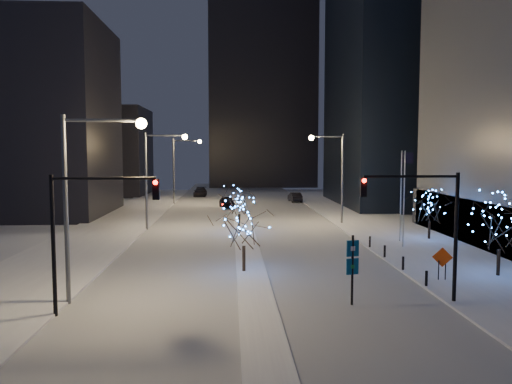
{
  "coord_description": "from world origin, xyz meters",
  "views": [
    {
      "loc": [
        -1.38,
        -24.42,
        8.12
      ],
      "look_at": [
        0.57,
        13.4,
        5.0
      ],
      "focal_mm": 35.0,
      "sensor_mm": 36.0,
      "label": 1
    }
  ],
  "objects": [
    {
      "name": "traffic_signal_west",
      "position": [
        -8.44,
        -0.0,
        4.76
      ],
      "size": [
        5.26,
        0.43,
        7.0
      ],
      "color": "black",
      "rests_on": "ground"
    },
    {
      "name": "wayfinding_sign",
      "position": [
        5.0,
        1.0,
        2.29
      ],
      "size": [
        0.67,
        0.2,
        3.74
      ],
      "rotation": [
        0.0,
        0.0,
        0.18
      ],
      "color": "black",
      "rests_on": "ground"
    },
    {
      "name": "horizon_block",
      "position": [
        6.0,
        92.0,
        21.0
      ],
      "size": [
        24.0,
        14.0,
        42.0
      ],
      "primitive_type": "cube",
      "color": "black",
      "rests_on": "ground"
    },
    {
      "name": "street_lamp_east",
      "position": [
        10.08,
        30.0,
        6.45
      ],
      "size": [
        3.9,
        0.56,
        10.0
      ],
      "color": "#595E66",
      "rests_on": "ground"
    },
    {
      "name": "east_sidewalk",
      "position": [
        15.0,
        20.0,
        0.07
      ],
      "size": [
        10.0,
        90.0,
        0.15
      ],
      "primitive_type": "cube",
      "color": "white",
      "rests_on": "ground"
    },
    {
      "name": "street_lamp_w_far",
      "position": [
        -8.94,
        52.0,
        6.5
      ],
      "size": [
        4.4,
        0.56,
        10.0
      ],
      "color": "#595E66",
      "rests_on": "ground"
    },
    {
      "name": "bollards",
      "position": [
        10.2,
        10.0,
        0.6
      ],
      "size": [
        0.16,
        12.16,
        0.9
      ],
      "color": "black",
      "rests_on": "east_sidewalk"
    },
    {
      "name": "car_mid",
      "position": [
        8.95,
        54.55,
        0.75
      ],
      "size": [
        1.91,
        4.67,
        1.5
      ],
      "primitive_type": "imported",
      "rotation": [
        0.0,
        0.0,
        3.21
      ],
      "color": "black",
      "rests_on": "ground"
    },
    {
      "name": "filler_west_far",
      "position": [
        -26.0,
        70.0,
        8.0
      ],
      "size": [
        18.0,
        16.0,
        16.0
      ],
      "primitive_type": "cube",
      "color": "black",
      "rests_on": "ground"
    },
    {
      "name": "car_near",
      "position": [
        -1.86,
        46.73,
        0.81
      ],
      "size": [
        2.6,
        4.97,
        1.62
      ],
      "primitive_type": "imported",
      "rotation": [
        0.0,
        0.0,
        0.15
      ],
      "color": "black",
      "rests_on": "ground"
    },
    {
      "name": "median",
      "position": [
        0.0,
        30.0,
        0.07
      ],
      "size": [
        2.0,
        80.0,
        0.15
      ],
      "primitive_type": "cube",
      "color": "white",
      "rests_on": "ground"
    },
    {
      "name": "holiday_tree_plaza_near",
      "position": [
        15.8,
        6.23,
        3.44
      ],
      "size": [
        4.9,
        4.9,
        5.22
      ],
      "color": "black",
      "rests_on": "east_sidewalk"
    },
    {
      "name": "construction_sign",
      "position": [
        11.71,
        5.33,
        1.37
      ],
      "size": [
        1.2,
        0.38,
        2.03
      ],
      "rotation": [
        0.0,
        0.0,
        -0.27
      ],
      "color": "black",
      "rests_on": "east_sidewalk"
    },
    {
      "name": "filler_west_near",
      "position": [
        -28.0,
        40.0,
        12.0
      ],
      "size": [
        22.0,
        18.0,
        24.0
      ],
      "primitive_type": "cube",
      "color": "black",
      "rests_on": "ground"
    },
    {
      "name": "flagpoles",
      "position": [
        13.37,
        17.25,
        4.8
      ],
      "size": [
        1.35,
        2.6,
        8.0
      ],
      "color": "silver",
      "rests_on": "east_sidewalk"
    },
    {
      "name": "west_sidewalk",
      "position": [
        -14.0,
        20.0,
        0.07
      ],
      "size": [
        8.0,
        90.0,
        0.15
      ],
      "primitive_type": "cube",
      "color": "white",
      "rests_on": "ground"
    },
    {
      "name": "ground",
      "position": [
        0.0,
        0.0,
        0.0
      ],
      "size": [
        160.0,
        160.0,
        0.0
      ],
      "primitive_type": "plane",
      "color": "white",
      "rests_on": "ground"
    },
    {
      "name": "holiday_tree_plaza_far",
      "position": [
        16.71,
        19.66,
        2.98
      ],
      "size": [
        4.22,
        4.22,
        4.37
      ],
      "color": "black",
      "rests_on": "east_sidewalk"
    },
    {
      "name": "car_far",
      "position": [
        -6.78,
        65.22,
        0.78
      ],
      "size": [
        2.26,
        5.43,
        1.57
      ],
      "primitive_type": "imported",
      "rotation": [
        0.0,
        0.0,
        -0.01
      ],
      "color": "black",
      "rests_on": "ground"
    },
    {
      "name": "road",
      "position": [
        0.0,
        35.0,
        0.01
      ],
      "size": [
        20.0,
        130.0,
        0.02
      ],
      "primitive_type": "cube",
      "color": "#A3A8B1",
      "rests_on": "ground"
    },
    {
      "name": "street_lamp_w_near",
      "position": [
        -8.94,
        2.0,
        6.5
      ],
      "size": [
        4.4,
        0.56,
        10.0
      ],
      "color": "#595E66",
      "rests_on": "ground"
    },
    {
      "name": "traffic_signal_east",
      "position": [
        8.94,
        1.0,
        4.76
      ],
      "size": [
        5.26,
        0.43,
        7.0
      ],
      "color": "black",
      "rests_on": "ground"
    },
    {
      "name": "holiday_tree_median_far",
      "position": [
        -0.5,
        25.12,
        3.06
      ],
      "size": [
        3.55,
        3.55,
        4.42
      ],
      "color": "black",
      "rests_on": "median"
    },
    {
      "name": "holiday_tree_median_near",
      "position": [
        -0.5,
        8.25,
        3.3
      ],
      "size": [
        5.11,
        5.11,
        4.92
      ],
      "color": "black",
      "rests_on": "median"
    },
    {
      "name": "street_lamp_w_mid",
      "position": [
        -8.94,
        27.0,
        6.5
      ],
      "size": [
        4.4,
        0.56,
        10.0
      ],
      "color": "#595E66",
      "rests_on": "ground"
    }
  ]
}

